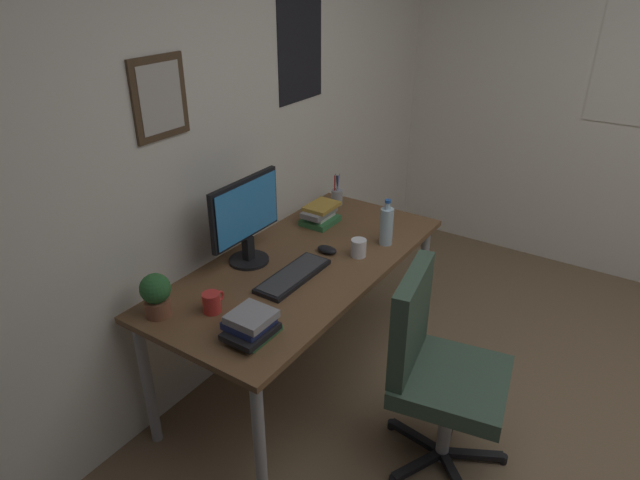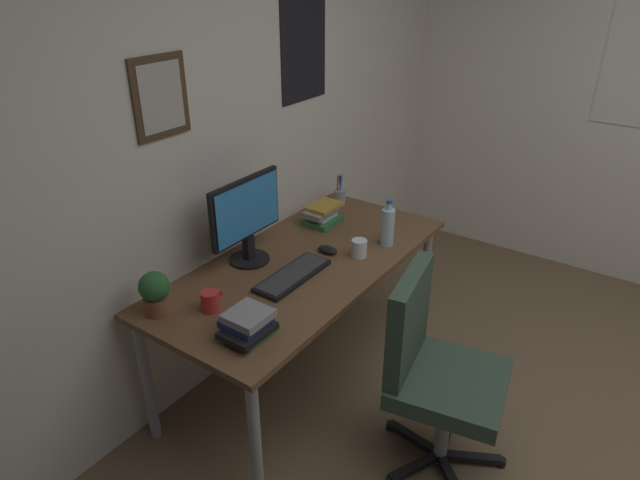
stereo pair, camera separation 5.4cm
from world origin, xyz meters
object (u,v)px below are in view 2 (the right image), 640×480
potted_plant (155,292)px  pen_cup (340,197)px  monitor (246,217)px  coffee_mug_far (210,301)px  office_chair (433,366)px  book_stack_right (322,214)px  book_stack_left (248,324)px  water_bottle (388,226)px  coffee_mug_near (359,248)px  keyboard (293,275)px  computer_mouse (328,250)px

potted_plant → pen_cup: 1.42m
monitor → coffee_mug_far: bearing=-159.7°
coffee_mug_far → pen_cup: (1.27, 0.17, 0.01)m
office_chair → book_stack_right: size_ratio=4.16×
pen_cup → book_stack_left: bearing=-162.1°
coffee_mug_far → water_bottle: bearing=-18.4°
coffee_mug_near → potted_plant: (-0.92, 0.45, 0.06)m
office_chair → monitor: monitor is taller
keyboard → water_bottle: 0.60m
office_chair → book_stack_left: (-0.48, 0.60, 0.25)m
water_bottle → book_stack_left: size_ratio=1.14×
monitor → keyboard: monitor is taller
water_bottle → pen_cup: 0.58m
pen_cup → coffee_mug_near: bearing=-138.2°
potted_plant → book_stack_right: bearing=-3.2°
keyboard → coffee_mug_far: 0.43m
computer_mouse → water_bottle: water_bottle is taller
monitor → computer_mouse: bearing=-43.8°
book_stack_right → computer_mouse: bearing=-140.6°
monitor → pen_cup: monitor is taller
computer_mouse → coffee_mug_near: size_ratio=0.94×
keyboard → pen_cup: pen_cup is taller
potted_plant → book_stack_left: potted_plant is taller
computer_mouse → water_bottle: bearing=-38.0°
water_bottle → pen_cup: bearing=58.8°
water_bottle → coffee_mug_near: bearing=165.0°
keyboard → book_stack_left: 0.48m
monitor → coffee_mug_far: (-0.42, -0.16, -0.19)m
keyboard → book_stack_left: book_stack_left is taller
computer_mouse → book_stack_left: (-0.76, -0.13, 0.04)m
computer_mouse → coffee_mug_far: size_ratio=0.95×
keyboard → coffee_mug_near: bearing=-22.0°
computer_mouse → book_stack_left: bearing=-170.0°
water_bottle → book_stack_left: 1.02m
monitor → pen_cup: size_ratio=2.30×
office_chair → keyboard: size_ratio=2.21×
book_stack_left → pen_cup: bearing=17.9°
pen_cup → potted_plant: bearing=179.8°
office_chair → book_stack_left: 0.81m
potted_plant → coffee_mug_near: bearing=-25.8°
computer_mouse → potted_plant: (-0.86, 0.30, 0.09)m
coffee_mug_far → book_stack_left: 0.26m
office_chair → keyboard: office_chair is taller
pen_cup → book_stack_right: bearing=-167.8°
water_bottle → coffee_mug_near: (-0.20, 0.05, -0.06)m
book_stack_right → book_stack_left: bearing=-160.7°
pen_cup → book_stack_left: pen_cup is taller
book_stack_left → keyboard: bearing=15.9°
coffee_mug_far → potted_plant: size_ratio=0.59×
monitor → book_stack_right: monitor is taller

